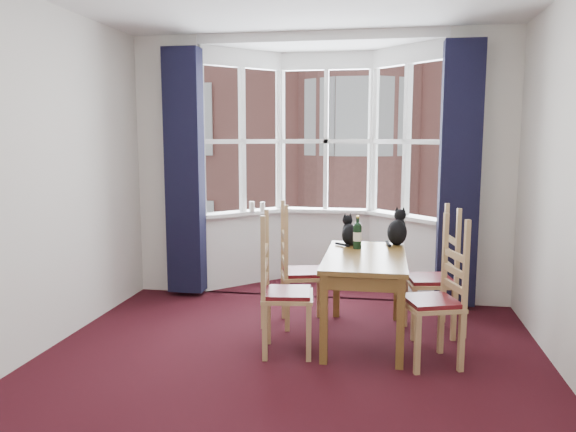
% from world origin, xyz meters
% --- Properties ---
extents(floor, '(4.50, 4.50, 0.00)m').
position_xyz_m(floor, '(0.00, 0.00, 0.00)').
color(floor, black).
rests_on(floor, ground).
extents(wall_left, '(0.00, 4.50, 4.50)m').
position_xyz_m(wall_left, '(-2.00, 0.00, 1.40)').
color(wall_left, silver).
rests_on(wall_left, floor).
extents(wall_near, '(4.00, 0.00, 4.00)m').
position_xyz_m(wall_near, '(0.00, -2.25, 1.40)').
color(wall_near, silver).
rests_on(wall_near, floor).
extents(wall_back_pier_left, '(0.70, 0.12, 2.80)m').
position_xyz_m(wall_back_pier_left, '(-1.65, 2.25, 1.40)').
color(wall_back_pier_left, silver).
rests_on(wall_back_pier_left, floor).
extents(wall_back_pier_right, '(0.70, 0.12, 2.80)m').
position_xyz_m(wall_back_pier_right, '(1.65, 2.25, 1.40)').
color(wall_back_pier_right, silver).
rests_on(wall_back_pier_right, floor).
extents(bay_window, '(2.76, 0.94, 2.80)m').
position_xyz_m(bay_window, '(0.00, 2.75, 1.40)').
color(bay_window, white).
rests_on(bay_window, floor).
extents(curtain_left, '(0.38, 0.22, 2.60)m').
position_xyz_m(curtain_left, '(-1.42, 2.07, 1.35)').
color(curtain_left, black).
rests_on(curtain_left, floor).
extents(curtain_right, '(0.38, 0.22, 2.60)m').
position_xyz_m(curtain_right, '(1.42, 2.07, 1.35)').
color(curtain_right, black).
rests_on(curtain_right, floor).
extents(dining_table, '(0.67, 1.26, 0.74)m').
position_xyz_m(dining_table, '(0.55, 1.01, 0.63)').
color(dining_table, brown).
rests_on(dining_table, floor).
extents(chair_left_near, '(0.45, 0.47, 0.92)m').
position_xyz_m(chair_left_near, '(-0.14, 0.60, 0.47)').
color(chair_left_near, tan).
rests_on(chair_left_near, floor).
extents(chair_left_far, '(0.50, 0.51, 0.92)m').
position_xyz_m(chair_left_far, '(-0.11, 1.29, 0.47)').
color(chair_left_far, tan).
rests_on(chair_left_far, floor).
extents(chair_right_near, '(0.51, 0.53, 0.92)m').
position_xyz_m(chair_right_near, '(1.15, 0.60, 0.47)').
color(chair_right_near, tan).
rests_on(chair_right_near, floor).
extents(chair_right_far, '(0.47, 0.48, 0.92)m').
position_xyz_m(chair_right_far, '(1.19, 1.27, 0.47)').
color(chair_right_far, tan).
rests_on(chair_right_far, floor).
extents(cat_left, '(0.22, 0.25, 0.30)m').
position_xyz_m(cat_left, '(0.39, 1.44, 0.85)').
color(cat_left, black).
rests_on(cat_left, dining_table).
extents(cat_right, '(0.24, 0.29, 0.35)m').
position_xyz_m(cat_right, '(0.82, 1.55, 0.87)').
color(cat_right, black).
rests_on(cat_right, dining_table).
extents(wine_bottle, '(0.08, 0.08, 0.29)m').
position_xyz_m(wine_bottle, '(0.47, 1.28, 0.87)').
color(wine_bottle, black).
rests_on(wine_bottle, dining_table).
extents(candle_tall, '(0.06, 0.06, 0.12)m').
position_xyz_m(candle_tall, '(-0.81, 2.60, 0.93)').
color(candle_tall, white).
rests_on(candle_tall, bay_window).
extents(candle_short, '(0.06, 0.06, 0.11)m').
position_xyz_m(candle_short, '(-0.69, 2.63, 0.93)').
color(candle_short, white).
rests_on(candle_short, bay_window).
extents(street, '(80.00, 80.00, 0.00)m').
position_xyz_m(street, '(0.00, 32.25, -6.00)').
color(street, '#333335').
rests_on(street, ground).
extents(tenement_building, '(18.40, 7.80, 15.20)m').
position_xyz_m(tenement_building, '(0.00, 14.01, 1.60)').
color(tenement_building, '#99594F').
rests_on(tenement_building, street).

